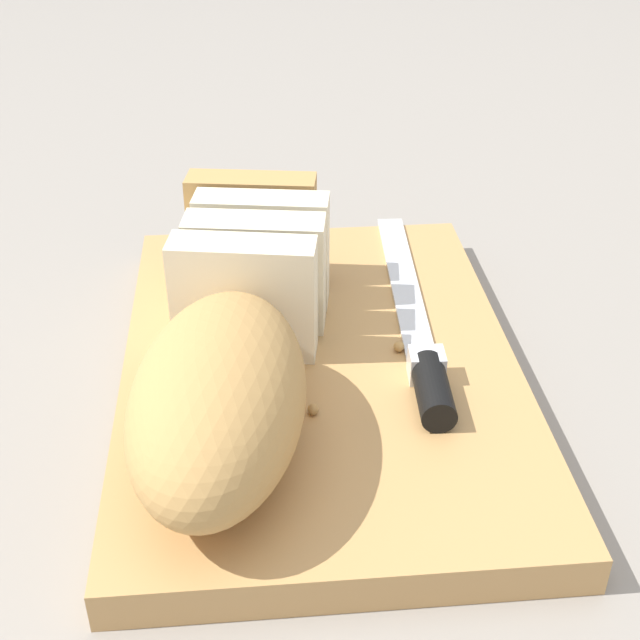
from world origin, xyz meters
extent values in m
plane|color=gray|center=(0.00, 0.00, 0.00)|extent=(3.00, 3.00, 0.00)
cube|color=tan|center=(0.00, 0.00, 0.01)|extent=(0.39, 0.28, 0.03)
ellipsoid|color=tan|center=(-0.10, 0.06, 0.07)|extent=(0.20, 0.11, 0.08)
cube|color=beige|center=(0.01, 0.05, 0.07)|extent=(0.04, 0.10, 0.08)
cube|color=beige|center=(0.04, 0.04, 0.07)|extent=(0.04, 0.10, 0.08)
cube|color=beige|center=(0.08, 0.04, 0.07)|extent=(0.04, 0.10, 0.08)
cube|color=tan|center=(0.11, 0.05, 0.07)|extent=(0.04, 0.10, 0.08)
cube|color=silver|center=(0.09, -0.07, 0.03)|extent=(0.23, 0.02, 0.00)
cylinder|color=black|center=(-0.05, -0.07, 0.04)|extent=(0.06, 0.02, 0.02)
cube|color=silver|center=(-0.03, -0.07, 0.03)|extent=(0.02, 0.02, 0.02)
sphere|color=tan|center=(-0.06, 0.01, 0.03)|extent=(0.01, 0.01, 0.01)
sphere|color=tan|center=(0.01, -0.05, 0.03)|extent=(0.01, 0.01, 0.01)
camera|label=1|loc=(-0.49, 0.02, 0.37)|focal=49.87mm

